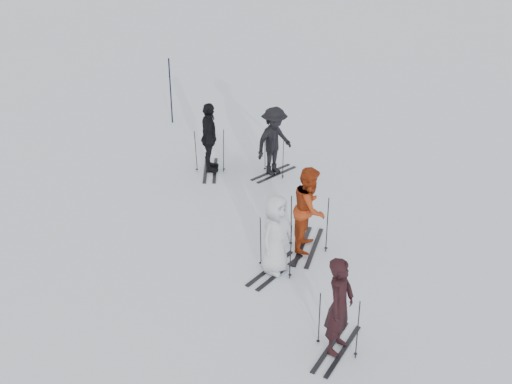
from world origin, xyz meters
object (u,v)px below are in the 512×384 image
skier_grey (276,235)px  piste_marker (171,91)px  skier_red (310,210)px  skier_near_dark (339,307)px  skier_uphill_far (274,142)px  skier_uphill_left (209,138)px

skier_grey → piste_marker: bearing=56.2°
skier_red → piste_marker: bearing=42.1°
skier_near_dark → skier_uphill_far: bearing=36.1°
skier_uphill_far → skier_red: bearing=-124.8°
skier_uphill_left → piste_marker: bearing=19.9°
skier_near_dark → skier_red: skier_red is taller
skier_red → piste_marker: size_ratio=0.88×
skier_near_dark → skier_uphill_far: skier_uphill_far is taller
skier_near_dark → skier_red: size_ratio=0.95×
skier_near_dark → skier_grey: size_ratio=1.06×
skier_red → skier_uphill_left: skier_uphill_left is taller
skier_grey → skier_uphill_far: size_ratio=0.91×
skier_uphill_left → skier_grey: bearing=-162.9°
skier_red → piste_marker: 9.16m
skier_grey → piste_marker: piste_marker is taller
skier_near_dark → piste_marker: piste_marker is taller
skier_near_dark → skier_uphill_left: 8.20m
skier_grey → skier_uphill_far: skier_uphill_far is taller
skier_grey → skier_uphill_far: 4.98m
skier_grey → skier_uphill_left: bearing=54.9°
skier_near_dark → skier_grey: bearing=51.2°
skier_grey → skier_uphill_left: size_ratio=0.89×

